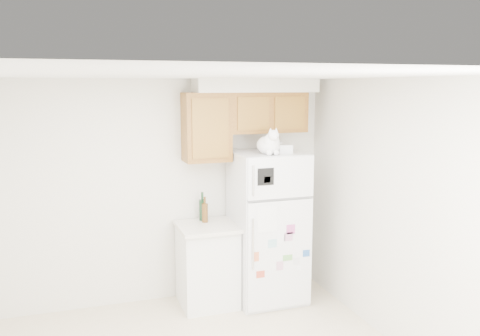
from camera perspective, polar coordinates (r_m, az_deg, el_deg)
name	(u,v)px	position (r m, az deg, el deg)	size (l,w,h in m)	color
room_shell	(212,182)	(4.00, -3.16, -1.62)	(3.84, 4.04, 2.52)	silver
refrigerator	(268,227)	(5.77, 3.14, -6.61)	(0.76, 0.78, 1.70)	white
base_counter	(207,264)	(5.75, -3.69, -10.74)	(0.64, 0.64, 0.92)	white
cat	(270,144)	(5.41, 3.34, 2.71)	(0.29, 0.42, 0.30)	white
storage_box_back	(272,146)	(5.71, 3.64, 2.44)	(0.18, 0.13, 0.10)	white
storage_box_front	(285,149)	(5.54, 5.07, 2.16)	(0.15, 0.11, 0.09)	white
bottle_green	(202,206)	(5.74, -4.24, -4.31)	(0.08, 0.08, 0.32)	#19381E
bottle_amber	(205,210)	(5.66, -3.96, -4.68)	(0.07, 0.07, 0.29)	#593814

